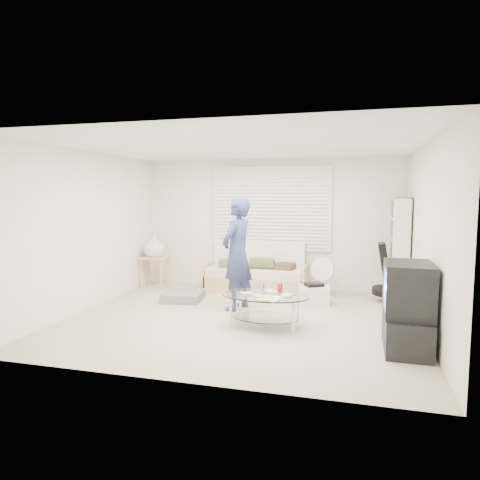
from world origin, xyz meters
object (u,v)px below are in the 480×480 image
(futon_sofa, at_px, (256,275))
(tv_unit, at_px, (407,308))
(bookshelf, at_px, (399,249))
(coffee_table, at_px, (265,301))

(futon_sofa, height_order, tv_unit, tv_unit)
(futon_sofa, relative_size, bookshelf, 1.08)
(futon_sofa, relative_size, tv_unit, 1.85)
(futon_sofa, relative_size, coffee_table, 1.56)
(futon_sofa, height_order, bookshelf, bookshelf)
(tv_unit, bearing_deg, futon_sofa, 132.83)
(futon_sofa, distance_m, tv_unit, 3.53)
(coffee_table, bearing_deg, futon_sofa, 105.94)
(coffee_table, bearing_deg, bookshelf, 47.85)
(coffee_table, bearing_deg, tv_unit, -12.95)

